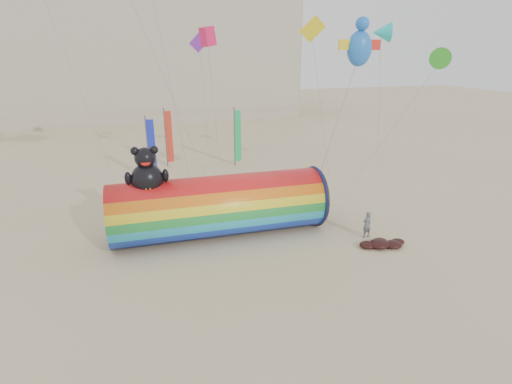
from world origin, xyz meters
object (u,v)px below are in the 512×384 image
object	(u,v)px
hotel_building	(84,45)
windsock_assembly	(219,204)
kite_handler	(367,224)
fabric_bundle	(382,244)

from	to	relation	value
hotel_building	windsock_assembly	distance (m)	46.24
windsock_assembly	kite_handler	bearing A→B (deg)	-18.83
hotel_building	fabric_bundle	bearing A→B (deg)	-69.07
hotel_building	windsock_assembly	size ratio (longest dim) A/B	5.14
fabric_bundle	windsock_assembly	bearing A→B (deg)	153.91
hotel_building	kite_handler	bearing A→B (deg)	-68.80
hotel_building	windsock_assembly	xyz separation A→B (m)	(10.43, -44.23, -8.51)
windsock_assembly	fabric_bundle	distance (m)	9.04
hotel_building	windsock_assembly	bearing A→B (deg)	-76.74
windsock_assembly	fabric_bundle	size ratio (longest dim) A/B	4.48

